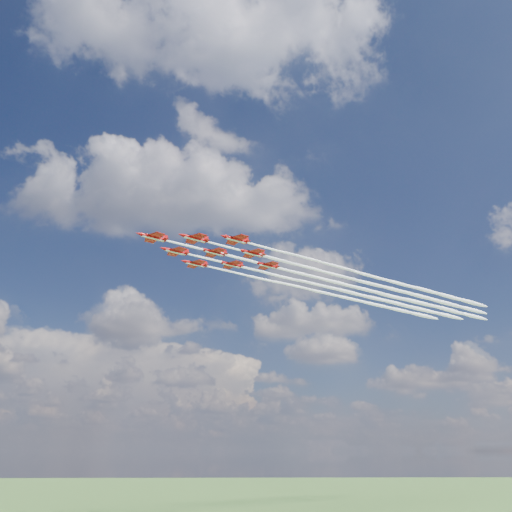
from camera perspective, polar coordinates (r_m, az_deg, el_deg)
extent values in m
cylinder|color=#AC0909|center=(150.43, -11.67, 2.12)|extent=(6.72, 4.85, 1.01)
cone|color=#AC0909|center=(148.89, -13.29, 2.51)|extent=(2.09, 1.85, 1.01)
cone|color=#AC0909|center=(151.99, -10.19, 1.75)|extent=(1.66, 1.52, 0.92)
ellipsoid|color=black|center=(149.96, -12.30, 2.42)|extent=(2.06, 1.74, 0.66)
cube|color=#AC0909|center=(150.57, -11.52, 2.06)|extent=(7.07, 8.70, 0.13)
cube|color=#AC0909|center=(151.75, -10.41, 1.81)|extent=(2.88, 3.48, 0.11)
cube|color=#AC0909|center=(152.14, -10.33, 2.08)|extent=(1.30, 0.91, 1.65)
cube|color=silver|center=(150.25, -11.69, 1.96)|extent=(6.24, 4.44, 0.11)
cylinder|color=#AC0909|center=(149.17, -7.02, 2.02)|extent=(6.72, 4.85, 1.01)
cone|color=#AC0909|center=(147.29, -8.60, 2.42)|extent=(2.09, 1.85, 1.01)
cone|color=#AC0909|center=(151.04, -5.58, 1.66)|extent=(1.66, 1.52, 0.92)
ellipsoid|color=black|center=(148.57, -7.64, 2.33)|extent=(2.06, 1.74, 0.66)
cube|color=#AC0909|center=(149.34, -6.87, 1.97)|extent=(7.07, 8.70, 0.13)
cube|color=#AC0909|center=(150.75, -5.80, 1.71)|extent=(2.88, 3.48, 0.11)
cube|color=#AC0909|center=(151.16, -5.72, 1.98)|extent=(1.30, 0.91, 1.65)
cube|color=silver|center=(148.99, -7.03, 1.86)|extent=(6.24, 4.44, 0.11)
cylinder|color=#AC0909|center=(159.67, -9.18, 0.53)|extent=(6.72, 4.85, 1.01)
cone|color=#AC0909|center=(157.91, -10.67, 0.89)|extent=(2.09, 1.85, 1.01)
cone|color=#AC0909|center=(161.42, -7.81, 0.20)|extent=(1.66, 1.52, 0.92)
ellipsoid|color=black|center=(159.11, -9.77, 0.81)|extent=(2.06, 1.74, 0.66)
cube|color=#AC0909|center=(159.83, -9.04, 0.48)|extent=(7.07, 8.70, 0.13)
cube|color=#AC0909|center=(161.15, -8.01, 0.25)|extent=(2.88, 3.48, 0.11)
cube|color=#AC0909|center=(161.53, -7.94, 0.51)|extent=(1.30, 0.91, 1.65)
cube|color=silver|center=(159.50, -9.19, 0.38)|extent=(6.24, 4.44, 0.11)
cylinder|color=#AC0909|center=(148.90, -2.33, 1.91)|extent=(6.72, 4.85, 1.01)
cone|color=#AC0909|center=(146.69, -3.84, 2.32)|extent=(2.09, 1.85, 1.01)
cone|color=#AC0909|center=(151.07, -0.95, 1.54)|extent=(1.66, 1.52, 0.92)
ellipsoid|color=black|center=(148.17, -2.92, 2.22)|extent=(2.06, 1.74, 0.66)
cube|color=#AC0909|center=(149.11, -2.18, 1.86)|extent=(7.07, 8.70, 0.13)
cube|color=#AC0909|center=(150.75, -1.15, 1.60)|extent=(2.88, 3.48, 0.11)
cube|color=#AC0909|center=(151.16, -1.09, 1.87)|extent=(1.30, 0.91, 1.65)
cube|color=silver|center=(148.72, -2.33, 1.75)|extent=(6.24, 4.44, 0.11)
cylinder|color=#AC0909|center=(158.91, -4.80, 0.43)|extent=(6.72, 4.85, 1.01)
cone|color=#AC0909|center=(156.85, -6.24, 0.79)|extent=(2.09, 1.85, 1.01)
cone|color=#AC0909|center=(160.95, -3.47, 0.10)|extent=(1.66, 1.52, 0.92)
ellipsoid|color=black|center=(158.23, -5.37, 0.71)|extent=(2.06, 1.74, 0.66)
cube|color=#AC0909|center=(159.11, -4.66, 0.38)|extent=(7.07, 8.70, 0.13)
cube|color=#AC0909|center=(160.64, -3.67, 0.15)|extent=(2.88, 3.48, 0.11)
cube|color=#AC0909|center=(161.04, -3.60, 0.41)|extent=(1.30, 0.91, 1.65)
cube|color=silver|center=(158.75, -4.80, 0.27)|extent=(6.24, 4.44, 0.11)
cylinder|color=#AC0909|center=(169.28, -6.97, -0.88)|extent=(6.72, 4.85, 1.01)
cone|color=#AC0909|center=(167.34, -8.35, -0.56)|extent=(2.09, 1.85, 1.01)
cone|color=#AC0909|center=(171.20, -5.70, -1.17)|extent=(1.66, 1.52, 0.92)
ellipsoid|color=black|center=(168.64, -7.51, -0.62)|extent=(2.06, 1.74, 0.66)
cube|color=#AC0909|center=(169.47, -6.83, -0.92)|extent=(7.07, 8.70, 0.13)
cube|color=#AC0909|center=(170.91, -5.89, -1.13)|extent=(2.88, 3.48, 0.11)
cube|color=#AC0909|center=(171.28, -5.82, -0.88)|extent=(1.30, 0.91, 1.65)
cube|color=silver|center=(169.12, -6.98, -1.02)|extent=(6.24, 4.44, 0.11)
cylinder|color=#AC0909|center=(159.10, -0.40, 0.32)|extent=(6.72, 4.85, 1.01)
cone|color=#AC0909|center=(156.73, -1.78, 0.68)|extent=(2.09, 1.85, 1.01)
cone|color=#AC0909|center=(161.42, 0.87, 0.00)|extent=(1.66, 1.52, 0.92)
ellipsoid|color=black|center=(158.29, -0.95, 0.60)|extent=(2.06, 1.74, 0.66)
cube|color=#AC0909|center=(159.33, -0.26, 0.27)|extent=(7.07, 8.70, 0.13)
cube|color=#AC0909|center=(161.07, 0.68, 0.05)|extent=(2.88, 3.48, 0.11)
cube|color=#AC0909|center=(161.47, 0.73, 0.31)|extent=(1.30, 0.91, 1.65)
cube|color=silver|center=(158.93, -0.40, 0.17)|extent=(6.24, 4.44, 0.11)
cylinder|color=#AC0909|center=(168.98, -2.83, -0.98)|extent=(6.72, 4.85, 1.01)
cone|color=#AC0909|center=(166.75, -4.17, -0.66)|extent=(2.09, 1.85, 1.01)
cone|color=#AC0909|center=(171.16, -1.61, -1.27)|extent=(1.66, 1.52, 0.92)
ellipsoid|color=black|center=(168.22, -3.36, -0.72)|extent=(2.06, 1.74, 0.66)
cube|color=#AC0909|center=(169.19, -2.70, -1.02)|extent=(7.07, 8.70, 0.13)
cube|color=#AC0909|center=(170.83, -1.79, -1.23)|extent=(2.88, 3.48, 0.11)
cube|color=#AC0909|center=(171.22, -1.74, -0.98)|extent=(1.30, 0.91, 1.65)
cube|color=silver|center=(168.82, -2.84, -1.13)|extent=(6.24, 4.44, 0.11)
cylinder|color=#AC0909|center=(169.56, 1.30, -1.07)|extent=(6.72, 4.85, 1.01)
cone|color=#AC0909|center=(167.06, 0.02, -0.76)|extent=(2.09, 1.85, 1.01)
cone|color=#AC0909|center=(172.00, 2.46, -1.36)|extent=(1.66, 1.52, 0.92)
ellipsoid|color=black|center=(168.70, 0.79, -0.82)|extent=(2.06, 1.74, 0.66)
cube|color=#AC0909|center=(169.80, 1.42, -1.12)|extent=(7.07, 8.70, 0.13)
cube|color=#AC0909|center=(171.63, 2.29, -1.32)|extent=(2.88, 3.48, 0.11)
cube|color=#AC0909|center=(172.02, 2.33, -1.07)|extent=(1.30, 0.91, 1.65)
cube|color=silver|center=(169.41, 1.30, -1.22)|extent=(6.24, 4.44, 0.11)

